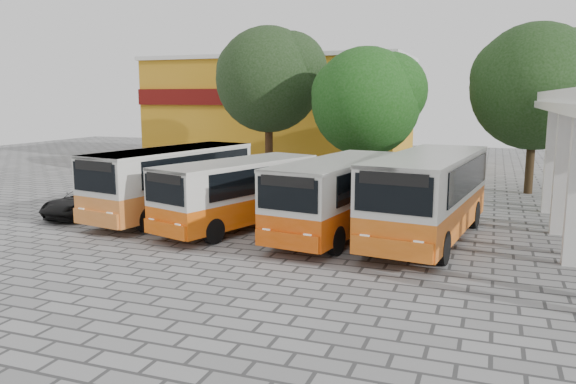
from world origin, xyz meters
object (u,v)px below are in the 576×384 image
at_px(bus_far_right, 428,191).
at_px(bus_far_left, 172,178).
at_px(parked_car, 87,202).
at_px(bus_centre_left, 239,189).
at_px(bus_centre_right, 338,192).

bearing_deg(bus_far_right, bus_far_left, -174.35).
bearing_deg(bus_far_right, parked_car, -169.95).
xyz_separation_m(bus_far_right, parked_car, (-14.59, -0.70, -1.22)).
distance_m(bus_far_left, bus_far_right, 10.85).
bearing_deg(bus_centre_left, bus_centre_right, 20.74).
relative_size(bus_centre_right, parked_car, 1.89).
height_order(bus_centre_left, bus_centre_right, bus_centre_right).
xyz_separation_m(bus_far_left, parked_car, (-3.74, -1.01, -1.12)).
bearing_deg(bus_centre_left, bus_far_left, -175.64).
xyz_separation_m(bus_centre_left, parked_car, (-7.30, -0.15, -0.95)).
distance_m(bus_far_left, parked_car, 4.04).
xyz_separation_m(bus_far_left, bus_far_right, (10.85, -0.32, 0.10)).
xyz_separation_m(bus_centre_right, parked_car, (-11.32, -0.35, -1.05)).
height_order(bus_centre_left, parked_car, bus_centre_left).
relative_size(bus_far_left, bus_centre_right, 1.05).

